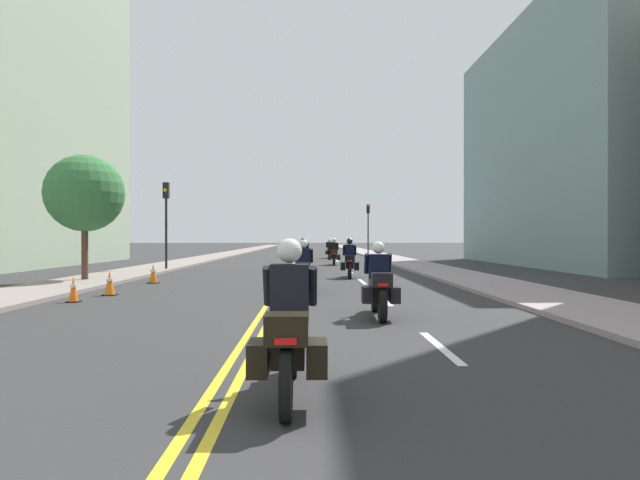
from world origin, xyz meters
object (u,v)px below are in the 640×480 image
Objects in this scene: street_tree_0 at (85,194)px; motorcycle_5 at (334,254)px; traffic_light_far at (368,220)px; traffic_cone_0 at (153,274)px; traffic_cone_2 at (110,283)px; traffic_cone_1 at (73,289)px; motorcycle_2 at (304,271)px; motorcycle_1 at (379,287)px; motorcycle_4 at (303,257)px; traffic_light_near at (166,210)px; motorcycle_3 at (350,262)px; motorcycle_7 at (330,250)px; motorcycle_6 at (305,252)px; motorcycle_0 at (289,334)px.

motorcycle_5 is at bearing 51.46° from street_tree_0.
motorcycle_5 is at bearing -103.78° from traffic_light_far.
traffic_cone_0 is 4.01m from street_tree_0.
motorcycle_5 is 18.45m from traffic_cone_2.
motorcycle_5 is at bearing 67.66° from traffic_cone_1.
traffic_cone_0 is (-5.58, 3.30, -0.29)m from motorcycle_2.
motorcycle_4 reaches higher than motorcycle_1.
traffic_light_near reaches higher than motorcycle_4.
motorcycle_3 is at bearing 41.33° from traffic_cone_2.
traffic_cone_1 is at bearing -156.80° from motorcycle_2.
traffic_cone_0 is 0.16× the size of traffic_light_near.
motorcycle_1 is 13.57m from street_tree_0.
traffic_cone_0 is at bearing 132.09° from motorcycle_1.
street_tree_0 is at bearing 157.03° from motorcycle_2.
motorcycle_4 is 14.68m from traffic_cone_1.
traffic_cone_1 is at bearing -107.63° from motorcycle_7.
motorcycle_6 is 12.03m from traffic_light_far.
motorcycle_0 reaches higher than motorcycle_7.
motorcycle_6 is (-0.14, 32.35, -0.03)m from motorcycle_0.
motorcycle_2 is at bearing -94.70° from motorcycle_5.
traffic_cone_2 reaches higher than traffic_cone_0.
motorcycle_3 is (0.22, 10.99, 0.01)m from motorcycle_1.
motorcycle_3 is 0.47× the size of traffic_light_near.
motorcycle_5 is at bearing 94.41° from motorcycle_3.
motorcycle_4 is 10.54m from motorcycle_6.
motorcycle_0 is 1.04× the size of motorcycle_3.
traffic_light_far is at bearing 77.45° from motorcycle_5.
traffic_cone_2 is (-5.60, 9.95, -0.32)m from motorcycle_0.
motorcycle_2 is at bearing -24.16° from street_tree_0.
motorcycle_3 reaches higher than traffic_cone_2.
motorcycle_1 is at bearing -49.71° from traffic_cone_0.
traffic_cone_0 is 7.82m from traffic_light_near.
traffic_cone_1 is at bearing -69.40° from street_tree_0.
traffic_light_near is at bearing 97.23° from traffic_cone_2.
traffic_cone_2 is at bearing -107.83° from motorcycle_7.
traffic_light_near is at bearing -145.77° from motorcycle_5.
motorcycle_3 is at bearing -98.02° from traffic_light_far.
motorcycle_5 is at bearing 85.25° from motorcycle_2.
motorcycle_6 reaches higher than motorcycle_1.
motorcycle_6 is at bearing 88.32° from motorcycle_4.
motorcycle_6 is 24.71m from traffic_cone_1.
motorcycle_1 is 3.37× the size of traffic_cone_1.
traffic_light_near is at bearing 94.90° from traffic_cone_1.
traffic_light_near is at bearing -121.12° from motorcycle_7.
motorcycle_4 is 0.51× the size of traffic_light_near.
motorcycle_7 is 0.45× the size of street_tree_0.
motorcycle_3 reaches higher than motorcycle_2.
traffic_cone_0 is (-7.40, -23.65, -0.30)m from motorcycle_7.
motorcycle_6 is (-2.02, 15.83, -0.01)m from motorcycle_3.
street_tree_0 is (-8.08, -17.91, 2.68)m from motorcycle_6.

